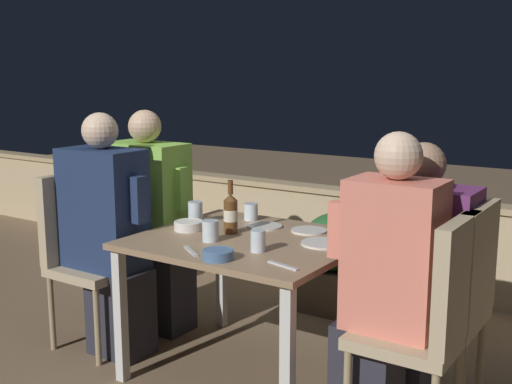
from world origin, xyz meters
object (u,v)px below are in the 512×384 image
(person_navy_jumper, at_px, (109,235))
(beer_bottle, at_px, (231,213))
(chair_left_far, at_px, (127,229))
(person_purple_stripe, at_px, (411,277))
(person_green_blouse, at_px, (152,221))
(chair_right_near, at_px, (433,313))
(chair_right_far, at_px, (456,292))
(person_coral_top, at_px, (385,285))
(potted_plant, at_px, (156,225))
(chair_left_near, at_px, (84,243))

(person_navy_jumper, xyz_separation_m, beer_bottle, (0.64, 0.22, 0.16))
(chair_left_far, height_order, beer_bottle, beer_bottle)
(chair_left_far, distance_m, person_purple_stripe, 1.79)
(person_green_blouse, bearing_deg, person_navy_jumper, -83.66)
(chair_right_near, distance_m, chair_right_far, 0.30)
(person_coral_top, height_order, beer_bottle, person_coral_top)
(potted_plant, bearing_deg, chair_left_near, -68.47)
(chair_left_near, distance_m, beer_bottle, 0.90)
(chair_left_far, xyz_separation_m, beer_bottle, (0.89, -0.16, 0.23))
(chair_left_far, bearing_deg, potted_plant, 119.30)
(person_purple_stripe, distance_m, potted_plant, 2.27)
(person_navy_jumper, xyz_separation_m, potted_plant, (-0.61, 1.03, -0.23))
(chair_left_near, height_order, person_purple_stripe, person_purple_stripe)
(chair_right_near, relative_size, potted_plant, 1.41)
(chair_right_near, height_order, beer_bottle, beer_bottle)
(chair_left_near, distance_m, person_coral_top, 1.75)
(chair_right_near, bearing_deg, person_purple_stripe, 124.09)
(person_purple_stripe, xyz_separation_m, beer_bottle, (-0.91, -0.12, 0.20))
(chair_right_near, bearing_deg, chair_left_near, -178.71)
(beer_bottle, height_order, potted_plant, beer_bottle)
(person_purple_stripe, relative_size, potted_plant, 1.77)
(chair_right_far, bearing_deg, chair_left_far, 178.79)
(chair_left_far, bearing_deg, person_green_blouse, -0.00)
(chair_left_far, bearing_deg, person_purple_stripe, -1.35)
(person_navy_jumper, distance_m, chair_right_near, 1.75)
(chair_right_near, bearing_deg, person_green_blouse, 169.28)
(chair_right_near, xyz_separation_m, chair_right_far, (0.00, 0.30, 0.00))
(chair_left_near, relative_size, beer_bottle, 3.54)
(chair_left_far, bearing_deg, chair_right_near, -9.66)
(chair_left_far, xyz_separation_m, person_coral_top, (1.79, -0.34, 0.07))
(person_coral_top, height_order, chair_right_far, person_coral_top)
(chair_right_near, bearing_deg, beer_bottle, 170.80)
(chair_right_near, height_order, person_purple_stripe, person_purple_stripe)
(beer_bottle, bearing_deg, person_green_blouse, 166.86)
(beer_bottle, bearing_deg, chair_right_near, -9.20)
(person_navy_jumper, distance_m, chair_left_far, 0.46)
(person_navy_jumper, relative_size, chair_right_near, 1.35)
(person_green_blouse, xyz_separation_m, potted_plant, (-0.57, 0.65, -0.23))
(chair_left_near, bearing_deg, chair_left_far, 96.37)
(chair_right_near, relative_size, chair_right_far, 1.00)
(person_green_blouse, relative_size, chair_right_near, 1.35)
(person_navy_jumper, distance_m, chair_right_far, 1.79)
(person_coral_top, relative_size, potted_plant, 1.87)
(chair_left_far, bearing_deg, person_coral_top, -10.72)
(person_purple_stripe, bearing_deg, chair_right_far, 0.00)
(person_purple_stripe, bearing_deg, chair_right_near, -55.91)
(chair_left_near, relative_size, person_green_blouse, 0.74)
(person_green_blouse, height_order, person_purple_stripe, person_green_blouse)
(person_coral_top, bearing_deg, chair_left_far, 169.28)
(person_green_blouse, relative_size, chair_right_far, 1.35)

